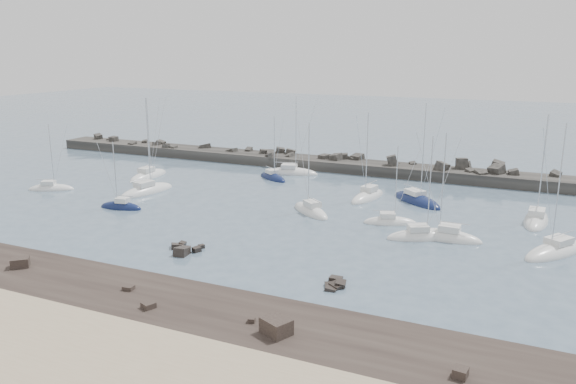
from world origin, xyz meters
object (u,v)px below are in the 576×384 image
at_px(sailboat_3, 147,192).
at_px(sailboat_6, 368,197).
at_px(sailboat_4, 292,173).
at_px(sailboat_10, 536,221).
at_px(sailboat_0, 51,189).
at_px(sailboat_2, 121,207).
at_px(sailboat_9, 445,238).
at_px(sailboat_5, 311,212).
at_px(sailboat_8, 417,201).
at_px(sailboat_11, 555,252).
at_px(sailboat_7, 421,237).
at_px(sailboat_13, 273,178).
at_px(sailboat_1, 148,176).
at_px(sailboat_14, 390,223).

height_order(sailboat_3, sailboat_6, sailboat_3).
distance_m(sailboat_4, sailboat_10, 41.89).
distance_m(sailboat_0, sailboat_4, 39.34).
relative_size(sailboat_6, sailboat_10, 0.93).
xyz_separation_m(sailboat_2, sailboat_9, (42.92, 5.17, 0.00)).
distance_m(sailboat_5, sailboat_8, 16.35).
bearing_deg(sailboat_11, sailboat_5, 173.25).
relative_size(sailboat_8, sailboat_10, 1.04).
relative_size(sailboat_9, sailboat_10, 0.91).
bearing_deg(sailboat_9, sailboat_2, -173.14).
xyz_separation_m(sailboat_7, sailboat_10, (12.07, 12.35, 0.01)).
bearing_deg(sailboat_8, sailboat_13, 168.78).
xyz_separation_m(sailboat_1, sailboat_10, (61.09, -0.66, 0.01)).
bearing_deg(sailboat_11, sailboat_10, 100.42).
xyz_separation_m(sailboat_1, sailboat_13, (19.90, 7.79, -0.01)).
distance_m(sailboat_5, sailboat_11, 29.99).
height_order(sailboat_2, sailboat_6, sailboat_6).
bearing_deg(sailboat_10, sailboat_1, 179.38).
bearing_deg(sailboat_14, sailboat_3, 179.59).
height_order(sailboat_5, sailboat_10, sailboat_10).
bearing_deg(sailboat_10, sailboat_11, -79.58).
distance_m(sailboat_0, sailboat_2, 17.42).
bearing_deg(sailboat_3, sailboat_5, 0.31).
height_order(sailboat_0, sailboat_7, sailboat_7).
relative_size(sailboat_4, sailboat_11, 0.96).
relative_size(sailboat_4, sailboat_13, 1.27).
bearing_deg(sailboat_13, sailboat_2, -114.05).
relative_size(sailboat_7, sailboat_10, 0.88).
height_order(sailboat_3, sailboat_9, sailboat_3).
height_order(sailboat_1, sailboat_7, sailboat_1).
relative_size(sailboat_4, sailboat_14, 1.36).
height_order(sailboat_6, sailboat_11, sailboat_11).
relative_size(sailboat_1, sailboat_5, 1.12).
relative_size(sailboat_6, sailboat_11, 0.91).
bearing_deg(sailboat_2, sailboat_7, 6.02).
relative_size(sailboat_1, sailboat_10, 0.99).
height_order(sailboat_7, sailboat_10, sailboat_10).
bearing_deg(sailboat_14, sailboat_2, -166.80).
bearing_deg(sailboat_4, sailboat_1, -149.63).
bearing_deg(sailboat_4, sailboat_11, -30.35).
xyz_separation_m(sailboat_3, sailboat_13, (13.47, 16.42, -0.01)).
distance_m(sailboat_2, sailboat_14, 36.57).
xyz_separation_m(sailboat_0, sailboat_8, (53.56, 16.17, 0.01)).
bearing_deg(sailboat_14, sailboat_11, -9.34).
xyz_separation_m(sailboat_6, sailboat_7, (10.74, -14.80, -0.02)).
bearing_deg(sailboat_8, sailboat_0, -163.20).
relative_size(sailboat_2, sailboat_5, 0.78).
height_order(sailboat_1, sailboat_3, sailboat_3).
bearing_deg(sailboat_14, sailboat_10, 26.17).
xyz_separation_m(sailboat_1, sailboat_11, (63.18, -12.01, -0.01)).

